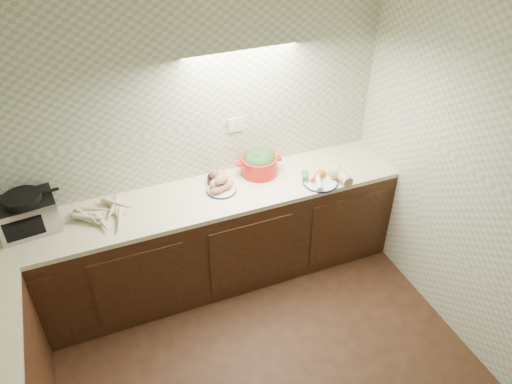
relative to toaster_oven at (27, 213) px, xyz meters
name	(u,v)px	position (x,y,z in m)	size (l,w,h in m)	color
room	(254,256)	(1.11, -1.61, 0.59)	(3.60, 3.60, 2.60)	black
counter	(122,346)	(0.43, -0.93, -0.58)	(3.60, 3.60, 0.90)	black
toaster_oven	(27,213)	(0.00, 0.00, 0.00)	(0.43, 0.35, 0.29)	black
parsnip_pile	(97,219)	(0.46, -0.12, -0.10)	(0.44, 0.41, 0.08)	beige
sweet_potato_plate	(221,184)	(1.43, -0.08, -0.08)	(0.25, 0.25, 0.15)	#171B45
onion_bowl	(217,178)	(1.44, 0.04, -0.09)	(0.16, 0.16, 0.13)	black
dutch_oven	(259,162)	(1.81, 0.04, -0.03)	(0.38, 0.34, 0.22)	red
veg_plate	(327,176)	(2.29, -0.28, -0.08)	(0.37, 0.30, 0.14)	#171B45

